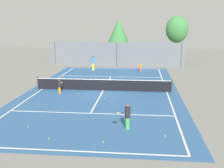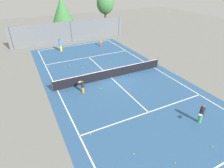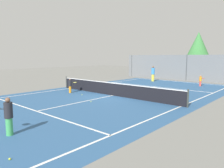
% 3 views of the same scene
% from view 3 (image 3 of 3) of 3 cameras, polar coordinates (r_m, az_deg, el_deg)
% --- Properties ---
extents(ground_plane, '(80.00, 80.00, 0.00)m').
position_cam_3_polar(ground_plane, '(16.60, 0.25, -3.09)').
color(ground_plane, slate).
extents(court_surface, '(13.00, 25.00, 0.01)m').
position_cam_3_polar(court_surface, '(16.60, 0.25, -3.08)').
color(court_surface, '#2D5684').
rests_on(court_surface, ground_plane).
extents(tennis_net, '(11.90, 0.10, 1.10)m').
position_cam_3_polar(tennis_net, '(16.51, 0.25, -1.35)').
color(tennis_net, '#333833').
rests_on(tennis_net, ground_plane).
extents(perimeter_fence, '(18.00, 0.12, 3.20)m').
position_cam_3_polar(perimeter_fence, '(28.42, 19.26, 4.13)').
color(perimeter_fence, slate).
rests_on(perimeter_fence, ground_plane).
extents(tree_0, '(3.50, 3.50, 6.33)m').
position_cam_3_polar(tree_0, '(32.11, 22.01, 9.26)').
color(tree_0, brown).
rests_on(tree_0, ground_plane).
extents(player_0, '(0.36, 0.82, 1.12)m').
position_cam_3_polar(player_0, '(23.53, 22.55, 0.90)').
color(player_0, '#E54C3F').
rests_on(player_0, ground_plane).
extents(player_1, '(0.87, 0.66, 1.48)m').
position_cam_3_polar(player_1, '(9.15, -25.93, -7.65)').
color(player_1, '#3FA559').
rests_on(player_1, ground_plane).
extents(player_2, '(0.39, 0.39, 1.85)m').
position_cam_3_polar(player_2, '(26.38, 10.88, 2.76)').
color(player_2, yellow).
rests_on(player_2, ground_plane).
extents(player_3, '(0.35, 0.83, 1.18)m').
position_cam_3_polar(player_3, '(18.11, -11.05, -0.36)').
color(player_3, orange).
rests_on(player_3, ground_plane).
extents(ball_crate, '(0.41, 0.33, 0.43)m').
position_cam_3_polar(ball_crate, '(15.95, 6.70, -2.91)').
color(ball_crate, green).
rests_on(ball_crate, ground_plane).
extents(tennis_ball_0, '(0.07, 0.07, 0.07)m').
position_cam_3_polar(tennis_ball_0, '(24.23, 0.14, 0.32)').
color(tennis_ball_0, '#CCE533').
rests_on(tennis_ball_0, ground_plane).
extents(tennis_ball_2, '(0.07, 0.07, 0.07)m').
position_cam_3_polar(tennis_ball_2, '(22.55, 1.93, -0.21)').
color(tennis_ball_2, '#CCE533').
rests_on(tennis_ball_2, ground_plane).
extents(tennis_ball_3, '(0.07, 0.07, 0.07)m').
position_cam_3_polar(tennis_ball_3, '(7.29, -25.61, -17.58)').
color(tennis_ball_3, '#CCE533').
rests_on(tennis_ball_3, ground_plane).
extents(tennis_ball_4, '(0.07, 0.07, 0.07)m').
position_cam_3_polar(tennis_ball_4, '(14.30, -5.64, -4.70)').
color(tennis_ball_4, '#CCE533').
rests_on(tennis_ball_4, ground_plane).
extents(tennis_ball_5, '(0.07, 0.07, 0.07)m').
position_cam_3_polar(tennis_ball_5, '(16.84, -7.99, -2.89)').
color(tennis_ball_5, '#CCE533').
rests_on(tennis_ball_5, ground_plane).
extents(tennis_ball_7, '(0.07, 0.07, 0.07)m').
position_cam_3_polar(tennis_ball_7, '(20.53, 3.08, -0.98)').
color(tennis_ball_7, '#CCE533').
rests_on(tennis_ball_7, ground_plane).
extents(tennis_ball_10, '(0.07, 0.07, 0.07)m').
position_cam_3_polar(tennis_ball_10, '(18.60, 12.07, -2.01)').
color(tennis_ball_10, '#CCE533').
rests_on(tennis_ball_10, ground_plane).
extents(tennis_ball_11, '(0.07, 0.07, 0.07)m').
position_cam_3_polar(tennis_ball_11, '(20.73, 6.12, -0.93)').
color(tennis_ball_11, '#CCE533').
rests_on(tennis_ball_11, ground_plane).
extents(tennis_ball_12, '(0.07, 0.07, 0.07)m').
position_cam_3_polar(tennis_ball_12, '(22.21, 2.90, -0.34)').
color(tennis_ball_12, '#CCE533').
rests_on(tennis_ball_12, ground_plane).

